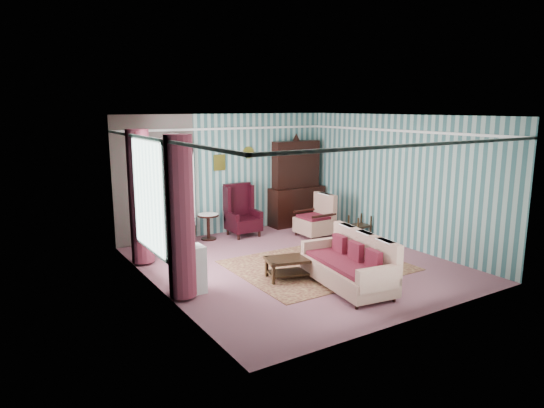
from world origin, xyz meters
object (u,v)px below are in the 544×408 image
dresser_hutch (297,180)px  wingback_right (243,210)px  nest_table (360,226)px  round_side_table (208,227)px  floral_armchair (315,217)px  wingback_left (174,219)px  plant_stand (188,270)px  sofa (347,260)px  bookcase (177,194)px  coffee_table (292,268)px  seated_woman (174,221)px

dresser_hutch → wingback_right: (-1.75, -0.27, -0.55)m
dresser_hutch → nest_table: bearing=-72.6°
round_side_table → floral_armchair: bearing=-25.8°
dresser_hutch → wingback_left: dresser_hutch is taller
plant_stand → sofa: sofa is taller
dresser_hutch → nest_table: 2.11m
nest_table → sofa: size_ratio=0.28×
bookcase → coffee_table: bookcase is taller
dresser_hutch → sofa: bearing=-114.1°
bookcase → plant_stand: 3.39m
sofa → nest_table: bearing=-38.0°
nest_table → floral_armchair: floral_armchair is taller
bookcase → seated_woman: bookcase is taller
wingback_left → sofa: wingback_left is taller
round_side_table → bookcase: bearing=159.7°
plant_stand → wingback_left: bearing=73.8°
seated_woman → floral_armchair: bearing=-16.7°
wingback_left → seated_woman: wingback_left is taller
sofa → bookcase: bearing=25.2°
floral_armchair → nest_table: bearing=-124.4°
nest_table → plant_stand: 5.02m
seated_woman → sofa: (1.62, -3.94, -0.10)m
wingback_right → coffee_table: wingback_right is taller
floral_armchair → coffee_table: (-2.11, -2.13, -0.27)m
plant_stand → coffee_table: plant_stand is taller
bookcase → wingback_right: 1.63m
floral_armchair → coffee_table: floral_armchair is taller
seated_woman → floral_armchair: seated_woman is taller
floral_armchair → sofa: bearing=151.9°
bookcase → nest_table: size_ratio=4.15×
round_side_table → floral_armchair: floral_armchair is taller
coffee_table → seated_woman: bearing=109.0°
dresser_hutch → sofa: size_ratio=1.24×
wingback_left → coffee_table: 3.28m
floral_armchair → dresser_hutch: bearing=-15.6°
round_side_table → sofa: bearing=-80.1°
wingback_left → round_side_table: bearing=9.5°
wingback_left → seated_woman: 0.04m
coffee_table → dresser_hutch: bearing=53.9°
bookcase → wingback_left: bearing=-122.7°
bookcase → nest_table: 4.37m
floral_armchair → wingback_left: bearing=72.7°
bookcase → dresser_hutch: (3.25, -0.12, 0.06)m
sofa → wingback_right: bearing=5.8°
wingback_left → wingback_right: size_ratio=1.00×
nest_table → coffee_table: nest_table is taller
seated_woman → round_side_table: bearing=9.5°
dresser_hutch → bookcase: bearing=177.9°
dresser_hutch → seated_woman: bearing=-175.6°
seated_woman → round_side_table: (0.90, 0.15, -0.29)m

